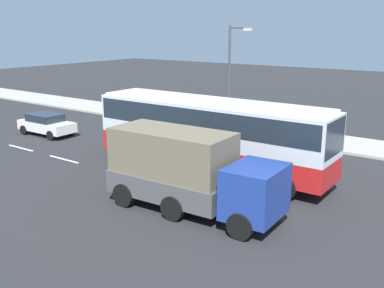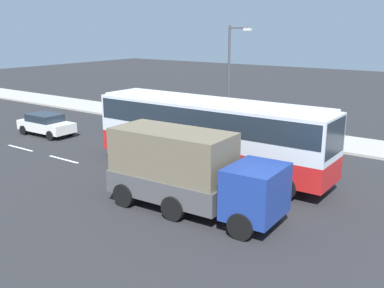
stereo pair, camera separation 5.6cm
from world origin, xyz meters
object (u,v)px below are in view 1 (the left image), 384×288
at_px(pedestrian_near_curb, 205,112).
at_px(street_lamp, 231,73).
at_px(car_white_minivan, 46,124).
at_px(coach_bus, 210,128).
at_px(cargo_truck, 188,170).

relative_size(pedestrian_near_curb, street_lamp, 0.23).
bearing_deg(car_white_minivan, coach_bus, -2.12).
height_order(coach_bus, cargo_truck, coach_bus).
bearing_deg(street_lamp, car_white_minivan, -143.67).
relative_size(cargo_truck, car_white_minivan, 1.74).
distance_m(cargo_truck, pedestrian_near_curb, 15.36).
xyz_separation_m(coach_bus, pedestrian_near_curb, (-6.17, 8.62, -1.18)).
bearing_deg(pedestrian_near_curb, car_white_minivan, -23.60).
xyz_separation_m(coach_bus, car_white_minivan, (-13.31, 0.25, -1.50)).
height_order(car_white_minivan, street_lamp, street_lamp).
distance_m(pedestrian_near_curb, street_lamp, 4.29).
bearing_deg(street_lamp, cargo_truck, -66.02).
height_order(coach_bus, car_white_minivan, coach_bus).
bearing_deg(car_white_minivan, cargo_truck, -18.03).
height_order(coach_bus, pedestrian_near_curb, coach_bus).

